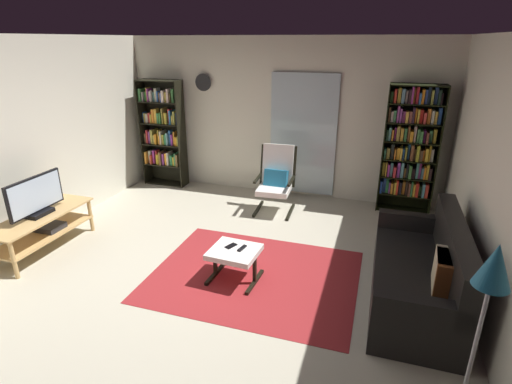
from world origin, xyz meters
name	(u,v)px	position (x,y,z in m)	size (l,w,h in m)	color
ground_plane	(214,277)	(0.00, 0.00, 0.00)	(7.02, 7.02, 0.00)	#BEB7A0
wall_back	(280,118)	(0.00, 2.90, 1.30)	(5.60, 0.06, 2.60)	silver
wall_left	(7,148)	(-2.70, 0.00, 1.30)	(0.06, 6.00, 2.60)	silver
wall_right	(507,198)	(2.70, 0.00, 1.30)	(0.06, 6.00, 2.60)	silver
glass_door_panel	(303,135)	(0.41, 2.83, 1.05)	(1.10, 0.01, 2.00)	silver
area_rug	(254,275)	(0.43, 0.16, 0.00)	(2.31, 1.82, 0.01)	maroon
tv_stand	(43,226)	(-2.32, -0.06, 0.32)	(0.51, 1.37, 0.49)	tan
television	(36,198)	(-2.32, -0.07, 0.72)	(0.20, 0.81, 0.50)	black
bookshelf_near_tv	(163,131)	(-2.11, 2.66, 0.99)	(0.77, 0.30, 1.89)	black
bookshelf_near_sofa	(410,147)	(2.07, 2.67, 1.03)	(0.79, 0.30, 1.95)	black
leather_sofa	(422,275)	(2.19, 0.22, 0.31)	(0.81, 1.89, 0.88)	black
lounge_armchair	(276,177)	(0.16, 2.09, 0.53)	(0.60, 0.68, 1.02)	black
ottoman	(234,255)	(0.24, 0.02, 0.31)	(0.55, 0.51, 0.38)	white
tv_remote	(242,248)	(0.32, 0.06, 0.39)	(0.04, 0.14, 0.02)	black
cell_phone	(231,246)	(0.18, 0.08, 0.39)	(0.07, 0.14, 0.01)	black
floor_lamp_by_sofa	(488,293)	(2.29, -1.45, 1.25)	(0.22, 0.22, 1.55)	#A5A5AD
wall_clock	(203,82)	(-1.35, 2.82, 1.85)	(0.29, 0.03, 0.29)	silver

